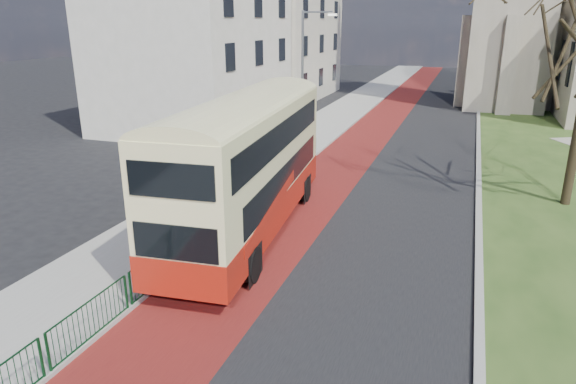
% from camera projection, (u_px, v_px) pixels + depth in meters
% --- Properties ---
extents(ground, '(160.00, 160.00, 0.00)m').
position_uv_depth(ground, '(259.00, 292.00, 15.05)').
color(ground, black).
rests_on(ground, ground).
extents(road_carriageway, '(9.00, 120.00, 0.01)m').
position_uv_depth(road_carriageway, '(401.00, 146.00, 32.46)').
color(road_carriageway, black).
rests_on(road_carriageway, ground).
extents(bus_lane, '(3.40, 120.00, 0.01)m').
position_uv_depth(bus_lane, '(359.00, 143.00, 33.31)').
color(bus_lane, '#591414').
rests_on(bus_lane, ground).
extents(pavement_west, '(4.00, 120.00, 0.12)m').
position_uv_depth(pavement_west, '(304.00, 138.00, 34.49)').
color(pavement_west, gray).
rests_on(pavement_west, ground).
extents(kerb_west, '(0.25, 120.00, 0.13)m').
position_uv_depth(kerb_west, '(333.00, 140.00, 33.86)').
color(kerb_west, '#999993').
rests_on(kerb_west, ground).
extents(kerb_east, '(0.25, 80.00, 0.13)m').
position_uv_depth(kerb_east, '(478.00, 144.00, 32.79)').
color(kerb_east, '#999993').
rests_on(kerb_east, ground).
extents(pedestrian_railing, '(0.07, 24.00, 1.12)m').
position_uv_depth(pedestrian_railing, '(227.00, 216.00, 19.38)').
color(pedestrian_railing, '#0D3B1A').
rests_on(pedestrian_railing, ground).
extents(street_block_near, '(10.30, 14.30, 13.00)m').
position_uv_depth(street_block_near, '(195.00, 36.00, 37.06)').
color(street_block_near, beige).
rests_on(street_block_near, ground).
extents(street_block_far, '(10.30, 16.30, 11.50)m').
position_uv_depth(street_block_far, '(274.00, 39.00, 51.61)').
color(street_block_far, beige).
rests_on(street_block_far, ground).
extents(streetlamp, '(2.13, 0.18, 8.00)m').
position_uv_depth(streetlamp, '(305.00, 72.00, 31.06)').
color(streetlamp, gray).
rests_on(streetlamp, pavement_west).
extents(bus, '(3.83, 12.02, 4.94)m').
position_uv_depth(bus, '(248.00, 160.00, 18.33)').
color(bus, '#A31B0F').
rests_on(bus, ground).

